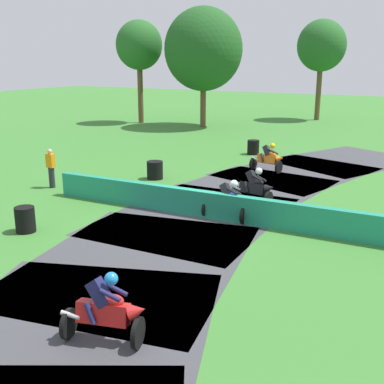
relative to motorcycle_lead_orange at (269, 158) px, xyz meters
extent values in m
plane|color=#38752D|center=(0.23, -7.66, -0.63)|extent=(120.00, 120.00, 0.00)
cube|color=#3D3D42|center=(2.70, 4.40, -0.62)|extent=(7.82, 8.70, 0.01)
cube|color=#3D3D42|center=(1.25, 0.53, -0.62)|extent=(7.06, 8.31, 0.01)
cube|color=#3D3D42|center=(0.42, -3.53, -0.62)|extent=(6.13, 7.71, 0.01)
cube|color=#3D3D42|center=(0.25, -7.66, -0.62)|extent=(5.56, 7.31, 0.01)
cube|color=#3D3D42|center=(0.72, -11.77, -0.62)|extent=(6.57, 8.01, 0.01)
cube|color=#3D3D42|center=(1.83, -15.76, -0.62)|extent=(7.43, 8.51, 0.01)
cube|color=#1E8466|center=(5.00, -7.49, -0.18)|extent=(21.02, 1.05, 0.90)
cylinder|color=black|center=(0.59, -0.23, -0.35)|extent=(0.22, 0.77, 0.77)
cylinder|color=black|center=(-0.78, 0.01, -0.35)|extent=(0.22, 0.77, 0.77)
cube|color=orange|center=(-0.08, -0.01, -0.06)|extent=(1.05, 0.56, 0.47)
ellipsoid|color=orange|center=(0.11, 0.05, 0.18)|extent=(0.49, 0.42, 0.32)
cone|color=orange|center=(0.60, -0.09, 0.05)|extent=(0.43, 0.43, 0.49)
cylinder|color=#B2B2B7|center=(-0.69, -0.04, -0.10)|extent=(0.42, 0.20, 0.18)
cube|color=#28282D|center=(-0.13, 0.13, 0.30)|extent=(0.52, 0.48, 0.63)
sphere|color=yellow|center=(0.10, 0.19, 0.56)|extent=(0.26, 0.26, 0.26)
cylinder|color=#28282D|center=(0.17, 0.26, 0.26)|extent=(0.43, 0.22, 0.25)
cylinder|color=#28282D|center=(0.11, -0.07, 0.38)|extent=(0.43, 0.22, 0.25)
cylinder|color=#28282D|center=(-0.22, 0.20, -0.10)|extent=(0.26, 0.25, 0.42)
cylinder|color=#28282D|center=(-0.28, -0.14, 0.02)|extent=(0.26, 0.25, 0.42)
cylinder|color=black|center=(2.08, -5.56, -0.34)|extent=(0.17, 0.74, 0.74)
cylinder|color=black|center=(0.69, -5.41, -0.34)|extent=(0.17, 0.74, 0.74)
cube|color=black|center=(1.40, -5.40, -0.05)|extent=(1.03, 0.48, 0.46)
ellipsoid|color=black|center=(1.58, -5.35, 0.20)|extent=(0.47, 0.38, 0.31)
cone|color=black|center=(2.08, -5.44, 0.07)|extent=(0.42, 0.40, 0.47)
cylinder|color=#B2B2B7|center=(0.79, -5.48, -0.09)|extent=(0.42, 0.17, 0.18)
cube|color=black|center=(1.33, -5.29, 0.32)|extent=(0.51, 0.45, 0.62)
sphere|color=white|center=(1.55, -5.24, 0.59)|extent=(0.26, 0.26, 0.26)
cylinder|color=black|center=(1.63, -5.14, 0.30)|extent=(0.43, 0.19, 0.24)
cylinder|color=black|center=(1.59, -5.49, 0.39)|extent=(0.43, 0.19, 0.24)
cylinder|color=black|center=(1.24, -5.21, -0.08)|extent=(0.27, 0.22, 0.42)
cylinder|color=black|center=(1.20, -5.55, 0.02)|extent=(0.27, 0.22, 0.42)
cylinder|color=black|center=(2.04, -7.63, -0.35)|extent=(0.11, 0.77, 0.77)
cylinder|color=black|center=(0.64, -7.58, -0.35)|extent=(0.11, 0.77, 0.77)
cube|color=#1E38B2|center=(1.34, -7.51, -0.06)|extent=(1.01, 0.43, 0.47)
ellipsoid|color=#1E38B2|center=(1.53, -7.42, 0.18)|extent=(0.45, 0.36, 0.32)
cone|color=#1E38B2|center=(2.02, -7.49, 0.05)|extent=(0.40, 0.43, 0.49)
cylinder|color=#B2B2B7|center=(0.74, -7.63, -0.10)|extent=(0.41, 0.15, 0.18)
cube|color=black|center=(1.27, -7.37, 0.30)|extent=(0.50, 0.48, 0.63)
sphere|color=white|center=(1.49, -7.29, 0.56)|extent=(0.26, 0.26, 0.26)
cylinder|color=black|center=(1.55, -7.21, 0.26)|extent=(0.43, 0.17, 0.25)
cylinder|color=black|center=(1.54, -7.54, 0.38)|extent=(0.43, 0.17, 0.25)
cylinder|color=black|center=(1.17, -7.32, -0.10)|extent=(0.27, 0.24, 0.42)
cylinder|color=black|center=(1.16, -7.66, 0.02)|extent=(0.27, 0.24, 0.42)
cylinder|color=black|center=(3.10, -15.05, -0.33)|extent=(0.28, 0.70, 0.70)
cylinder|color=black|center=(1.75, -15.43, -0.33)|extent=(0.28, 0.70, 0.70)
cube|color=red|center=(2.41, -15.19, -0.04)|extent=(1.06, 0.61, 0.45)
ellipsoid|color=red|center=(2.57, -15.09, 0.22)|extent=(0.51, 0.43, 0.29)
cone|color=red|center=(3.06, -14.98, 0.08)|extent=(0.47, 0.42, 0.46)
cylinder|color=#B2B2B7|center=(1.87, -15.48, -0.09)|extent=(0.42, 0.20, 0.17)
cube|color=#1E1E4C|center=(2.31, -15.14, 0.34)|extent=(0.57, 0.37, 0.61)
sphere|color=#1E7FE0|center=(2.51, -15.03, 0.61)|extent=(0.26, 0.26, 0.26)
cylinder|color=#1E1E4C|center=(2.53, -14.89, 0.33)|extent=(0.44, 0.19, 0.24)
cylinder|color=#1E1E4C|center=(2.63, -15.23, 0.40)|extent=(0.44, 0.19, 0.24)
cylinder|color=#1E1E4C|center=(2.19, -15.06, -0.05)|extent=(0.30, 0.16, 0.42)
cylinder|color=#1E1E4C|center=(2.28, -15.40, 0.02)|extent=(0.30, 0.16, 0.42)
cylinder|color=black|center=(-2.23, 3.52, -0.53)|extent=(0.66, 0.66, 0.20)
cylinder|color=black|center=(-2.23, 3.52, -0.33)|extent=(0.66, 0.66, 0.20)
cylinder|color=black|center=(-2.23, 3.52, -0.13)|extent=(0.66, 0.66, 0.20)
cylinder|color=black|center=(-2.23, 3.52, 0.07)|extent=(0.66, 0.66, 0.20)
cylinder|color=black|center=(-3.86, -3.98, -0.53)|extent=(0.71, 0.71, 0.20)
cylinder|color=black|center=(-3.86, -3.98, -0.33)|extent=(0.71, 0.71, 0.20)
cylinder|color=black|center=(-3.86, -3.98, -0.13)|extent=(0.71, 0.71, 0.20)
cylinder|color=black|center=(-3.86, -3.98, 0.07)|extent=(0.71, 0.71, 0.20)
cylinder|color=black|center=(-3.57, -11.66, -0.53)|extent=(0.61, 0.61, 0.20)
cylinder|color=black|center=(-3.57, -11.66, -0.33)|extent=(0.61, 0.61, 0.20)
cylinder|color=black|center=(-3.57, -11.66, -0.13)|extent=(0.61, 0.61, 0.20)
cylinder|color=black|center=(-3.57, -11.66, 0.07)|extent=(0.61, 0.61, 0.20)
cylinder|color=#232328|center=(-6.76, -7.34, -0.20)|extent=(0.24, 0.24, 0.86)
cube|color=orange|center=(-6.76, -7.34, 0.51)|extent=(0.34, 0.22, 0.56)
sphere|color=tan|center=(-6.76, -7.34, 0.90)|extent=(0.20, 0.20, 0.20)
cylinder|color=brown|center=(-15.73, 11.84, 1.70)|extent=(0.44, 0.44, 4.66)
ellipsoid|color=#235B23|center=(-15.73, 11.84, 5.63)|extent=(3.74, 3.74, 3.92)
cylinder|color=brown|center=(-3.40, 20.98, 1.64)|extent=(0.44, 0.44, 4.53)
ellipsoid|color=#235B23|center=(-3.40, 20.98, 5.64)|extent=(4.10, 4.10, 4.31)
cylinder|color=brown|center=(-10.03, 12.16, 1.05)|extent=(0.44, 0.44, 3.36)
ellipsoid|color=#1E511E|center=(-10.03, 12.16, 5.25)|extent=(5.93, 5.93, 6.23)
camera|label=1|loc=(7.83, -21.44, 4.56)|focal=45.09mm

